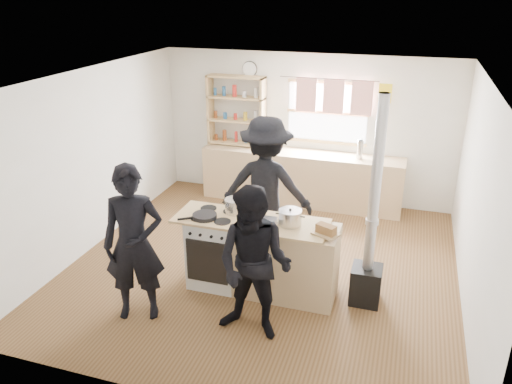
% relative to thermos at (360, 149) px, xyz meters
% --- Properties ---
extents(ground, '(5.00, 5.00, 0.01)m').
position_rel_thermos_xyz_m(ground, '(-0.95, -2.22, -1.06)').
color(ground, brown).
rests_on(ground, ground).
extents(back_counter, '(3.40, 0.55, 0.90)m').
position_rel_thermos_xyz_m(back_counter, '(-0.95, 0.00, -0.60)').
color(back_counter, tan).
rests_on(back_counter, ground).
extents(shelving_unit, '(1.00, 0.28, 1.20)m').
position_rel_thermos_xyz_m(shelving_unit, '(-2.15, 0.12, 0.46)').
color(shelving_unit, tan).
rests_on(shelving_unit, back_counter).
extents(thermos, '(0.10, 0.10, 0.30)m').
position_rel_thermos_xyz_m(thermos, '(0.00, 0.00, 0.00)').
color(thermos, silver).
rests_on(thermos, back_counter).
extents(cooking_island, '(1.97, 0.64, 0.93)m').
position_rel_thermos_xyz_m(cooking_island, '(-0.81, -2.77, -0.59)').
color(cooking_island, silver).
rests_on(cooking_island, ground).
extents(skillet_greens, '(0.41, 0.41, 0.05)m').
position_rel_thermos_xyz_m(skillet_greens, '(-1.49, -2.88, -0.09)').
color(skillet_greens, black).
rests_on(skillet_greens, cooking_island).
extents(roast_tray, '(0.34, 0.25, 0.06)m').
position_rel_thermos_xyz_m(roast_tray, '(-0.79, -2.84, -0.08)').
color(roast_tray, silver).
rests_on(roast_tray, cooking_island).
extents(stockpot_stove, '(0.25, 0.25, 0.20)m').
position_rel_thermos_xyz_m(stockpot_stove, '(-1.20, -2.63, -0.03)').
color(stockpot_stove, silver).
rests_on(stockpot_stove, cooking_island).
extents(stockpot_counter, '(0.27, 0.27, 0.21)m').
position_rel_thermos_xyz_m(stockpot_counter, '(-0.48, -2.75, -0.03)').
color(stockpot_counter, '#BABABC').
rests_on(stockpot_counter, cooking_island).
extents(bread_board, '(0.34, 0.30, 0.12)m').
position_rel_thermos_xyz_m(bread_board, '(-0.04, -2.88, -0.07)').
color(bread_board, tan).
rests_on(bread_board, cooking_island).
extents(flue_heater, '(0.35, 0.35, 2.50)m').
position_rel_thermos_xyz_m(flue_heater, '(0.44, -2.65, -0.39)').
color(flue_heater, black).
rests_on(flue_heater, ground).
extents(person_near_left, '(0.77, 0.63, 1.81)m').
position_rel_thermos_xyz_m(person_near_left, '(-1.99, -3.68, -0.15)').
color(person_near_left, black).
rests_on(person_near_left, ground).
extents(person_near_right, '(0.88, 0.72, 1.70)m').
position_rel_thermos_xyz_m(person_near_right, '(-0.64, -3.61, -0.20)').
color(person_near_right, black).
rests_on(person_near_right, ground).
extents(person_far, '(1.29, 0.79, 1.95)m').
position_rel_thermos_xyz_m(person_far, '(-1.04, -1.82, -0.08)').
color(person_far, black).
rests_on(person_far, ground).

